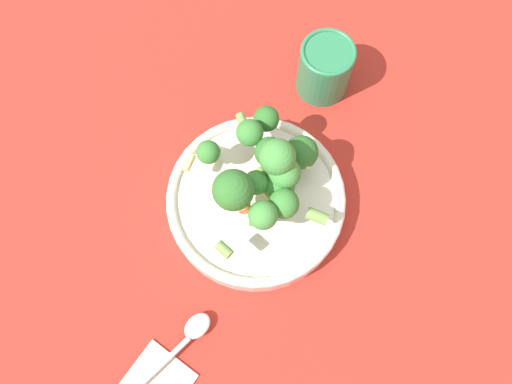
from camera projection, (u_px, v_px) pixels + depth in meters
ground_plane at (256, 205)px, 0.67m from camera, size 3.00×3.00×0.00m
bowl at (256, 200)px, 0.65m from camera, size 0.23×0.23×0.04m
pasta_salad at (268, 170)px, 0.59m from camera, size 0.19×0.19×0.10m
cup at (325, 68)px, 0.69m from camera, size 0.07×0.07×0.08m
spoon at (173, 353)px, 0.60m from camera, size 0.18×0.09×0.01m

